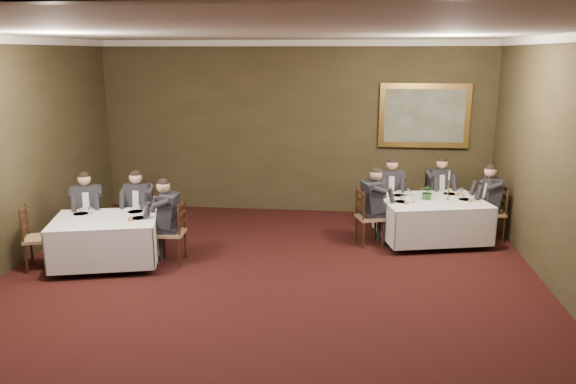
% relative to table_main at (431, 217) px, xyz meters
% --- Properties ---
extents(ground, '(10.00, 10.00, 0.00)m').
position_rel_table_main_xyz_m(ground, '(-2.60, -3.21, -0.45)').
color(ground, black).
rests_on(ground, ground).
extents(ceiling, '(8.00, 10.00, 0.10)m').
position_rel_table_main_xyz_m(ceiling, '(-2.60, -3.21, 3.05)').
color(ceiling, silver).
rests_on(ceiling, back_wall).
extents(back_wall, '(8.00, 0.10, 3.50)m').
position_rel_table_main_xyz_m(back_wall, '(-2.60, 1.79, 1.30)').
color(back_wall, '#332E19').
rests_on(back_wall, ground).
extents(crown_molding, '(8.00, 10.00, 0.12)m').
position_rel_table_main_xyz_m(crown_molding, '(-2.60, -3.21, 2.99)').
color(crown_molding, white).
rests_on(crown_molding, back_wall).
extents(table_main, '(2.04, 1.72, 0.67)m').
position_rel_table_main_xyz_m(table_main, '(0.00, 0.00, 0.00)').
color(table_main, black).
rests_on(table_main, ground).
extents(table_second, '(1.84, 1.57, 0.67)m').
position_rel_table_main_xyz_m(table_second, '(-5.20, -1.71, -0.00)').
color(table_second, black).
rests_on(table_second, ground).
extents(chair_main_backleft, '(0.46, 0.44, 1.00)m').
position_rel_table_main_xyz_m(chair_main_backleft, '(-0.67, 0.77, -0.17)').
color(chair_main_backleft, '#98754D').
rests_on(chair_main_backleft, ground).
extents(diner_main_backleft, '(0.43, 0.50, 1.35)m').
position_rel_table_main_xyz_m(diner_main_backleft, '(-0.67, 0.76, 0.06)').
color(diner_main_backleft, black).
rests_on(diner_main_backleft, chair_main_backleft).
extents(chair_main_backright, '(0.53, 0.51, 1.00)m').
position_rel_table_main_xyz_m(chair_main_backright, '(0.25, 1.00, -0.17)').
color(chair_main_backright, '#98754D').
rests_on(chair_main_backright, ground).
extents(diner_main_backright, '(0.50, 0.56, 1.35)m').
position_rel_table_main_xyz_m(diner_main_backright, '(0.25, 0.98, 0.06)').
color(diner_main_backright, black).
rests_on(diner_main_backright, chair_main_backright).
extents(chair_main_endleft, '(0.54, 0.55, 1.00)m').
position_rel_table_main_xyz_m(chair_main_endleft, '(-1.09, -0.26, -0.17)').
color(chair_main_endleft, '#98754D').
rests_on(chair_main_endleft, ground).
extents(diner_main_endleft, '(0.58, 0.53, 1.35)m').
position_rel_table_main_xyz_m(diner_main_endleft, '(-1.08, -0.26, 0.06)').
color(diner_main_endleft, black).
rests_on(diner_main_endleft, chair_main_endleft).
extents(chair_main_endright, '(0.45, 0.47, 1.00)m').
position_rel_table_main_xyz_m(chair_main_endright, '(1.09, 0.26, -0.17)').
color(chair_main_endright, '#98754D').
rests_on(chair_main_endright, ground).
extents(diner_main_endright, '(0.51, 0.44, 1.35)m').
position_rel_table_main_xyz_m(diner_main_endright, '(1.08, 0.26, 0.06)').
color(diner_main_endright, black).
rests_on(diner_main_endright, chair_main_endright).
extents(chair_sec_backleft, '(0.57, 0.56, 1.00)m').
position_rel_table_main_xyz_m(chair_sec_backleft, '(-5.81, -1.03, -0.17)').
color(chair_sec_backleft, '#98754D').
rests_on(chair_sec_backleft, ground).
extents(diner_sec_backleft, '(0.55, 0.60, 1.35)m').
position_rel_table_main_xyz_m(diner_sec_backleft, '(-5.81, -1.04, 0.06)').
color(diner_sec_backleft, black).
rests_on(diner_sec_backleft, chair_sec_backleft).
extents(chair_sec_backright, '(0.46, 0.44, 1.00)m').
position_rel_table_main_xyz_m(chair_sec_backright, '(-4.99, -0.82, -0.17)').
color(chair_sec_backright, '#98754D').
rests_on(chair_sec_backright, ground).
extents(diner_sec_backright, '(0.43, 0.50, 1.35)m').
position_rel_table_main_xyz_m(diner_sec_backright, '(-4.99, -0.83, 0.06)').
color(diner_sec_backright, black).
rests_on(diner_sec_backright, chair_sec_backright).
extents(chair_sec_endright, '(0.44, 0.46, 1.00)m').
position_rel_table_main_xyz_m(chair_sec_endright, '(-4.23, -1.47, -0.17)').
color(chair_sec_endright, '#98754D').
rests_on(chair_sec_endright, ground).
extents(diner_sec_endright, '(0.50, 0.43, 1.35)m').
position_rel_table_main_xyz_m(diner_sec_endright, '(-4.24, -1.47, 0.06)').
color(diner_sec_endright, black).
rests_on(diner_sec_endright, chair_sec_endright).
extents(chair_sec_endleft, '(0.54, 0.55, 1.00)m').
position_rel_table_main_xyz_m(chair_sec_endleft, '(-6.17, -1.96, -0.17)').
color(chair_sec_endleft, '#98754D').
rests_on(chair_sec_endleft, ground).
extents(centerpiece, '(0.30, 0.27, 0.30)m').
position_rel_table_main_xyz_m(centerpiece, '(-0.09, 0.01, 0.47)').
color(centerpiece, '#2D5926').
rests_on(centerpiece, table_main).
extents(candlestick, '(0.08, 0.08, 0.53)m').
position_rel_table_main_xyz_m(candlestick, '(0.26, 0.03, 0.51)').
color(candlestick, '#AC7934').
rests_on(candlestick, table_main).
extents(place_setting_table_main, '(0.33, 0.31, 0.14)m').
position_rel_table_main_xyz_m(place_setting_table_main, '(-0.50, 0.28, 0.35)').
color(place_setting_table_main, white).
rests_on(place_setting_table_main, table_main).
extents(place_setting_table_second, '(0.33, 0.31, 0.14)m').
position_rel_table_main_xyz_m(place_setting_table_second, '(-5.64, -1.47, 0.35)').
color(place_setting_table_second, white).
rests_on(place_setting_table_second, table_second).
extents(painting, '(1.77, 0.09, 1.27)m').
position_rel_table_main_xyz_m(painting, '(0.00, 1.72, 1.59)').
color(painting, '#E3AB53').
rests_on(painting, back_wall).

